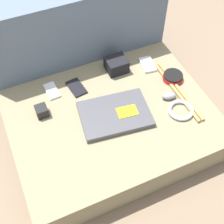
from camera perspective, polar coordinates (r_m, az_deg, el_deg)
name	(u,v)px	position (r m, az deg, el deg)	size (l,w,h in m)	color
ground_plane	(112,134)	(1.54, 0.00, -4.05)	(8.00, 8.00, 0.00)	#7A6651
couch_seat	(112,125)	(1.48, 0.00, -2.35)	(0.92, 0.71, 0.16)	#847A5B
couch_backrest	(76,37)	(1.64, -6.63, 13.43)	(0.92, 0.20, 0.53)	slate
laptop	(115,114)	(1.40, 0.54, -0.41)	(0.33, 0.26, 0.03)	#47474C
computer_mouse	(169,96)	(1.49, 10.40, 2.91)	(0.07, 0.05, 0.03)	gray
speaker_puck	(173,77)	(1.57, 11.07, 6.30)	(0.10, 0.10, 0.03)	red
phone_silver	(52,91)	(1.52, -10.95, 3.84)	(0.06, 0.11, 0.01)	silver
phone_black	(76,88)	(1.52, -6.53, 4.47)	(0.08, 0.12, 0.01)	black
phone_small	(147,65)	(1.63, 6.51, 8.61)	(0.08, 0.12, 0.01)	silver
camera_pouch	(116,65)	(1.58, 0.81, 8.63)	(0.10, 0.09, 0.07)	black
charger_brick	(42,111)	(1.43, -12.73, 0.17)	(0.05, 0.05, 0.05)	black
cable_coil	(181,110)	(1.45, 12.45, 0.32)	(0.12, 0.12, 0.02)	#B2B2B7
drumstick_pair	(177,90)	(1.53, 11.87, 3.98)	(0.04, 0.40, 0.02)	tan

